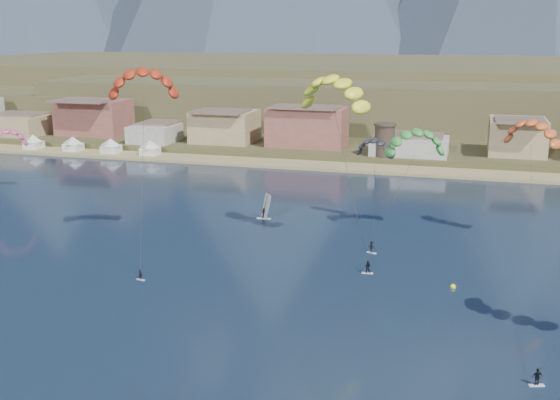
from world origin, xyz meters
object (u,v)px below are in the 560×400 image
at_px(kitesurfer_red, 143,78).
at_px(kitesurfer_yellow, 334,88).
at_px(windsurfer, 265,211).
at_px(kitesurfer_green, 415,139).
at_px(buoy, 453,287).
at_px(watchtower, 385,140).

height_order(kitesurfer_red, kitesurfer_yellow, kitesurfer_red).
relative_size(kitesurfer_yellow, windsurfer, 6.27).
height_order(kitesurfer_green, buoy, kitesurfer_green).
bearing_deg(windsurfer, buoy, -36.62).
bearing_deg(buoy, kitesurfer_yellow, 146.36).
xyz_separation_m(kitesurfer_green, buoy, (7.71, -22.91, -16.41)).
distance_m(kitesurfer_red, buoy, 54.23).
bearing_deg(windsurfer, kitesurfer_green, -5.98).
relative_size(kitesurfer_red, kitesurfer_green, 1.49).
relative_size(windsurfer, buoy, 5.88).
bearing_deg(kitesurfer_yellow, windsurfer, 139.86).
distance_m(kitesurfer_yellow, buoy, 34.41).
xyz_separation_m(kitesurfer_yellow, buoy, (19.47, -12.95, -25.25)).
height_order(kitesurfer_red, windsurfer, kitesurfer_red).
xyz_separation_m(watchtower, buoy, (20.05, -84.28, -6.23)).
height_order(watchtower, kitesurfer_red, kitesurfer_red).
bearing_deg(kitesurfer_red, buoy, -5.06).
height_order(watchtower, kitesurfer_green, kitesurfer_green).
xyz_separation_m(kitesurfer_yellow, kitesurfer_green, (11.76, 9.95, -8.84)).
height_order(watchtower, buoy, watchtower).
distance_m(kitesurfer_red, kitesurfer_yellow, 28.91).
relative_size(kitesurfer_red, buoy, 38.67).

